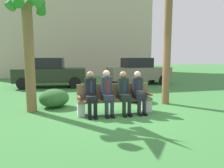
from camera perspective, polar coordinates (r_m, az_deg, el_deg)
ground_plane at (r=6.46m, az=1.92°, el=-7.65°), size 80.00×80.00×0.00m
park_bench at (r=6.17m, az=0.74°, el=-4.23°), size 2.27×0.44×0.90m
seated_man_leftmost at (r=5.85m, az=-6.01°, el=-2.02°), size 0.34×0.72×1.30m
seated_man_centerleft at (r=5.93m, az=-1.39°, el=-1.72°), size 0.34×0.72×1.32m
seated_man_centerright at (r=6.06m, az=3.41°, el=-1.75°), size 0.34×0.72×1.28m
seated_man_rightmost at (r=6.21m, az=7.54°, el=-1.61°), size 0.34×0.72×1.28m
palm_tree_short at (r=6.78m, az=-22.82°, el=17.05°), size 1.37×1.34×4.13m
shrub_near_bench at (r=7.77m, az=6.87°, el=-2.95°), size 0.92×0.85×0.58m
shrub_mid_lawn at (r=7.15m, az=-16.14°, el=-3.88°), size 1.00×0.92×0.63m
parked_car_near at (r=12.03m, az=-17.09°, el=3.10°), size 4.03×2.02×1.68m
parked_car_far at (r=12.92m, az=7.48°, el=3.65°), size 3.99×1.91×1.68m
building_backdrop at (r=22.81m, az=-11.73°, el=16.78°), size 15.52×9.29×10.82m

